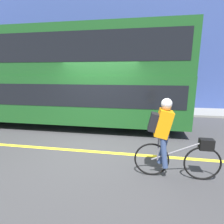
{
  "coord_description": "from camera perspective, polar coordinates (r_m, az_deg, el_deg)",
  "views": [
    {
      "loc": [
        1.37,
        -4.52,
        2.15
      ],
      "look_at": [
        0.52,
        0.48,
        1.02
      ],
      "focal_mm": 28.0,
      "sensor_mm": 36.0,
      "label": 1
    }
  ],
  "objects": [
    {
      "name": "ground_plane",
      "position": [
        5.19,
        -6.74,
        -11.94
      ],
      "size": [
        80.0,
        80.0,
        0.0
      ],
      "primitive_type": "plane",
      "color": "#38383A"
    },
    {
      "name": "road_center_line",
      "position": [
        5.06,
        -7.24,
        -12.6
      ],
      "size": [
        50.0,
        0.14,
        0.01
      ],
      "primitive_type": "cube",
      "color": "yellow",
      "rests_on": "ground_plane"
    },
    {
      "name": "sidewalk_curb",
      "position": [
        10.34,
        1.79,
        0.88
      ],
      "size": [
        60.0,
        2.02,
        0.1
      ],
      "color": "gray",
      "rests_on": "ground_plane"
    },
    {
      "name": "building_facade",
      "position": [
        11.53,
        2.83,
        24.47
      ],
      "size": [
        60.0,
        0.3,
        9.05
      ],
      "color": "#33478C",
      "rests_on": "ground_plane"
    },
    {
      "name": "bus",
      "position": [
        7.87,
        -19.97,
        11.41
      ],
      "size": [
        10.9,
        2.58,
        3.74
      ],
      "color": "black",
      "rests_on": "ground_plane"
    },
    {
      "name": "cyclist_on_bike",
      "position": [
        3.74,
        18.18,
        -7.63
      ],
      "size": [
        1.73,
        0.32,
        1.68
      ],
      "color": "black",
      "rests_on": "ground_plane"
    }
  ]
}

